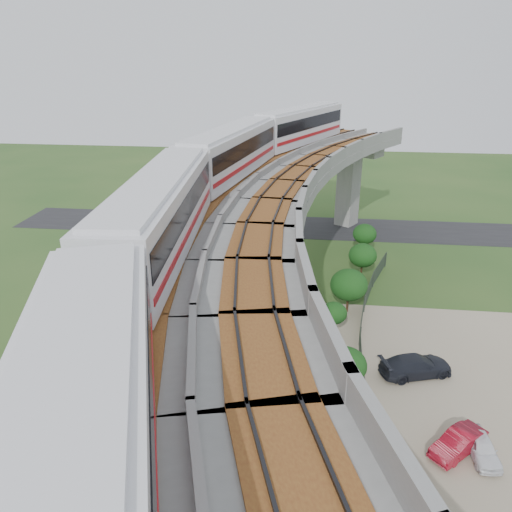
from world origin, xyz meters
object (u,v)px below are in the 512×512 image
Objects in this scene: metro_train at (234,180)px; car_white at (482,447)px; car_dark at (416,366)px; car_red at (458,443)px.

metro_train reaches higher than car_white.
car_white is 0.67× the size of car_dark.
metro_train is 16.39m from car_dark.
metro_train is 19.43m from car_white.
car_white is (13.69, -7.25, -11.74)m from metro_train.
car_dark is at bearing -2.70° from metro_train.
metro_train is at bearing -161.72° from car_red.
car_white is 1.14m from car_red.
metro_train reaches higher than car_dark.
metro_train is at bearing 147.73° from car_white.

